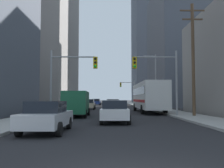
# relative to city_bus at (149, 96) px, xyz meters

# --- Properties ---
(sidewalk_left) EXTENTS (3.14, 160.00, 0.15)m
(sidewalk_left) POSITION_rel_city_bus_xyz_m (-10.88, 25.55, -1.85)
(sidewalk_left) COLOR #9E9E99
(sidewalk_left) RESTS_ON ground
(sidewalk_right) EXTENTS (3.14, 160.00, 0.15)m
(sidewalk_right) POSITION_rel_city_bus_xyz_m (2.44, 25.55, -1.85)
(sidewalk_right) COLOR #9E9E99
(sidewalk_right) RESTS_ON ground
(city_bus) EXTENTS (2.67, 11.51, 3.40)m
(city_bus) POSITION_rel_city_bus_xyz_m (0.00, 0.00, 0.00)
(city_bus) COLOR silver
(city_bus) RESTS_ON ground
(cargo_van_green) EXTENTS (2.16, 5.26, 2.26)m
(cargo_van_green) POSITION_rel_city_bus_xyz_m (-7.61, -6.52, -0.64)
(cargo_van_green) COLOR #195938
(cargo_van_green) RESTS_ON ground
(sedan_silver) EXTENTS (1.95, 4.26, 1.52)m
(sedan_silver) POSITION_rel_city_bus_xyz_m (-7.72, -16.82, -1.16)
(sedan_silver) COLOR #B7BABF
(sedan_silver) RESTS_ON ground
(sedan_white) EXTENTS (1.95, 4.24, 1.52)m
(sedan_white) POSITION_rel_city_bus_xyz_m (-4.30, -12.11, -1.16)
(sedan_white) COLOR white
(sedan_white) RESTS_ON ground
(sedan_beige) EXTENTS (1.95, 4.22, 1.52)m
(sedan_beige) POSITION_rel_city_bus_xyz_m (-7.67, 7.69, -1.16)
(sedan_beige) COLOR #C6B793
(sedan_beige) RESTS_ON ground
(sedan_maroon) EXTENTS (1.95, 4.24, 1.52)m
(sedan_maroon) POSITION_rel_city_bus_xyz_m (-4.14, 5.25, -1.16)
(sedan_maroon) COLOR maroon
(sedan_maroon) RESTS_ON ground
(sedan_blue) EXTENTS (1.96, 4.27, 1.52)m
(sedan_blue) POSITION_rel_city_bus_xyz_m (-7.57, 30.13, -1.16)
(sedan_blue) COLOR navy
(sedan_blue) RESTS_ON ground
(traffic_signal_near_left) EXTENTS (4.28, 0.44, 6.00)m
(traffic_signal_near_left) POSITION_rel_city_bus_xyz_m (-8.07, -6.67, 2.14)
(traffic_signal_near_left) COLOR gray
(traffic_signal_near_left) RESTS_ON ground
(traffic_signal_near_right) EXTENTS (4.10, 0.44, 6.00)m
(traffic_signal_near_right) POSITION_rel_city_bus_xyz_m (-0.29, -6.67, 2.13)
(traffic_signal_near_right) COLOR gray
(traffic_signal_near_right) RESTS_ON ground
(traffic_signal_far_right) EXTENTS (3.55, 0.44, 6.00)m
(traffic_signal_far_right) POSITION_rel_city_bus_xyz_m (-0.03, 29.47, 2.10)
(traffic_signal_far_right) COLOR gray
(traffic_signal_far_right) RESTS_ON ground
(utility_pole_right) EXTENTS (2.20, 0.28, 10.08)m
(utility_pole_right) POSITION_rel_city_bus_xyz_m (2.75, -7.42, 3.39)
(utility_pole_right) COLOR brown
(utility_pole_right) RESTS_ON ground
(street_lamp_right) EXTENTS (1.98, 0.32, 7.50)m
(street_lamp_right) POSITION_rel_city_bus_xyz_m (1.27, 3.74, 2.56)
(street_lamp_right) COLOR gray
(street_lamp_right) RESTS_ON ground
(building_left_mid_office) EXTENTS (15.62, 27.33, 34.56)m
(building_left_mid_office) POSITION_rel_city_bus_xyz_m (-20.90, 26.49, 15.35)
(building_left_mid_office) COLOR gray
(building_left_mid_office) RESTS_ON ground
(building_right_mid_block) EXTENTS (22.51, 19.23, 24.65)m
(building_right_mid_block) POSITION_rel_city_bus_xyz_m (16.27, 22.75, 10.40)
(building_right_mid_block) COLOR #4C515B
(building_right_mid_block) RESTS_ON ground
(building_right_far_highrise) EXTENTS (18.83, 20.56, 51.26)m
(building_right_far_highrise) POSITION_rel_city_bus_xyz_m (14.78, 67.92, 23.70)
(building_right_far_highrise) COLOR #4C515B
(building_right_far_highrise) RESTS_ON ground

